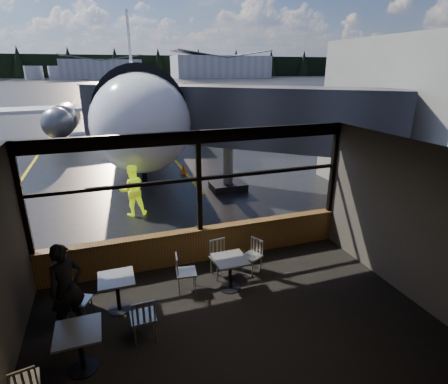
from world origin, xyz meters
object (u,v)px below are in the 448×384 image
chair_near_w (186,273)px  cone_nose (184,169)px  jet_bridge (247,133)px  chair_near_n (221,259)px  cafe_table_mid (118,294)px  passenger (67,288)px  ground_crew (132,190)px  airliner (132,61)px  cafe_table_left (81,350)px  chair_mid_w (79,301)px  chair_left_s (26,382)px  cafe_table_near (230,274)px  chair_near_e (252,256)px  chair_mid_s (143,317)px

chair_near_w → cone_nose: (2.06, 9.44, -0.24)m
jet_bridge → chair_near_n: size_ratio=11.25×
jet_bridge → cafe_table_mid: jet_bridge is taller
passenger → ground_crew: bearing=43.6°
chair_near_w → ground_crew: bearing=-164.6°
ground_crew → chair_near_n: bearing=106.6°
chair_near_n → passenger: passenger is taller
jet_bridge → cone_nose: bearing=129.0°
passenger → cone_nose: passenger is taller
passenger → chair_near_w: bearing=-17.8°
airliner → cafe_table_left: size_ratio=43.37×
chair_mid_w → ground_crew: size_ratio=0.48×
airliner → chair_left_s: bearing=-95.5°
cafe_table_near → chair_mid_w: 3.26m
cafe_table_near → passenger: (-3.41, -0.22, 0.52)m
cone_nose → chair_near_e: bearing=-92.0°
chair_near_w → chair_near_n: bearing=115.4°
jet_bridge → ground_crew: jet_bridge is taller
cafe_table_near → chair_mid_w: chair_mid_w is taller
cafe_table_mid → cone_nose: cafe_table_mid is taller
cafe_table_mid → ground_crew: bearing=81.3°
jet_bridge → chair_near_n: 7.45m
chair_near_e → passenger: (-4.17, -0.72, 0.48)m
airliner → jet_bridge: (3.28, -13.61, -3.08)m
cafe_table_left → chair_mid_s: 1.16m
cafe_table_near → cafe_table_mid: size_ratio=1.01×
airliner → jet_bridge: bearing=-71.9°
jet_bridge → chair_near_n: bearing=-117.5°
jet_bridge → chair_mid_w: jet_bridge is taller
chair_near_w → chair_near_n: chair_near_n is taller
chair_near_w → chair_mid_s: 1.66m
cafe_table_mid → ground_crew: size_ratio=0.44×
chair_mid_s → chair_left_s: size_ratio=1.17×
cafe_table_mid → passenger: size_ratio=0.43×
cafe_table_left → chair_mid_w: 1.39m
chair_mid_s → ground_crew: ground_crew is taller
cone_nose → cafe_table_mid: bearing=-110.4°
chair_mid_w → cone_nose: chair_mid_w is taller
chair_near_e → chair_mid_w: bearing=69.8°
chair_mid_s → chair_mid_w: (-1.17, 0.98, -0.04)m
passenger → cafe_table_mid: bearing=-12.6°
chair_near_w → chair_left_s: (-2.97, -2.06, -0.06)m
jet_bridge → chair_mid_w: bearing=-133.3°
airliner → chair_left_s: size_ratio=42.98×
cafe_table_mid → chair_left_s: chair_left_s is taller
cafe_table_near → passenger: bearing=-176.4°
chair_mid_s → chair_left_s: chair_mid_s is taller
cafe_table_left → chair_near_n: (3.14, 1.96, 0.06)m
chair_near_n → cone_nose: size_ratio=2.02×
cafe_table_mid → airliner: bearing=83.0°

